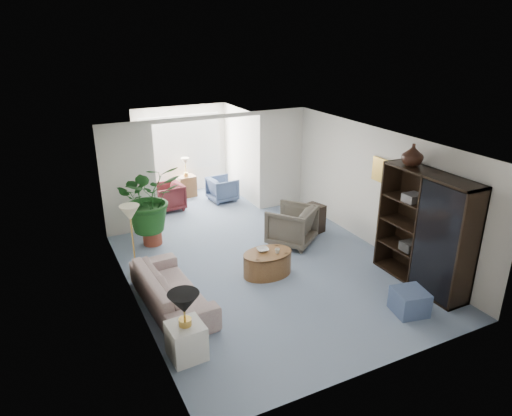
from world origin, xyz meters
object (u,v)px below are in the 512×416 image
ottoman (409,302)px  coffee_table (267,263)px  floor_lamp (130,213)px  plant_pot (153,237)px  table_lamp (184,303)px  wingback_chair (292,225)px  sunroom_chair_blue (222,189)px  coffee_cup (277,251)px  sunroom_table (187,186)px  entertainment_cabinet (425,230)px  end_table (186,341)px  framed_picture (384,171)px  side_table_dark (311,219)px  coffee_bowl (263,250)px  sofa (172,289)px  cabinet_urn (413,155)px  sunroom_chair_maroon (168,197)px

ottoman → coffee_table: bearing=124.6°
floor_lamp → plant_pot: floor_lamp is taller
table_lamp → floor_lamp: floor_lamp is taller
wingback_chair → sunroom_chair_blue: wingback_chair is taller
coffee_cup → sunroom_table: size_ratio=0.17×
wingback_chair → entertainment_cabinet: bearing=79.3°
entertainment_cabinet → ottoman: (-0.83, -0.64, -0.84)m
end_table → table_lamp: size_ratio=1.20×
framed_picture → wingback_chair: (-1.46, 1.02, -1.28)m
sunroom_chair_blue → floor_lamp: bearing=130.3°
coffee_table → side_table_dark: 2.18m
coffee_bowl → coffee_cup: size_ratio=2.29×
sofa → cabinet_urn: cabinet_urn is taller
coffee_bowl → framed_picture: bearing=-3.6°
side_table_dark → entertainment_cabinet: (0.53, -2.75, 0.73)m
sofa → ottoman: 3.89m
coffee_cup → entertainment_cabinet: size_ratio=0.05×
sofa → entertainment_cabinet: entertainment_cabinet is taller
floor_lamp → cabinet_urn: size_ratio=0.93×
ottoman → wingback_chair: bearing=97.3°
sofa → floor_lamp: (-0.31, 1.30, 0.94)m
coffee_bowl → coffee_cup: coffee_cup is taller
table_lamp → coffee_table: size_ratio=0.46×
floor_lamp → coffee_table: floor_lamp is taller
coffee_bowl → entertainment_cabinet: size_ratio=0.11×
end_table → floor_lamp: floor_lamp is taller
coffee_bowl → side_table_dark: bearing=32.3°
coffee_cup → sunroom_chair_maroon: 4.25m
coffee_table → framed_picture: bearing=-1.4°
end_table → coffee_table: size_ratio=0.56×
side_table_dark → sunroom_chair_blue: (-1.00, 2.80, 0.00)m
coffee_table → plant_pot: (-1.59, 2.26, -0.07)m
cabinet_urn → sunroom_chair_blue: 5.63m
sofa → plant_pot: bearing=-10.5°
coffee_table → sunroom_chair_blue: bearing=79.1°
table_lamp → sunroom_chair_maroon: (1.39, 5.63, -0.54)m
entertainment_cabinet → wingback_chair: bearing=116.6°
ottoman → floor_lamp: bearing=138.9°
framed_picture → floor_lamp: size_ratio=1.39×
wingback_chair → entertainment_cabinet: 2.81m
ottoman → sunroom_table: size_ratio=0.87×
side_table_dark → sunroom_table: side_table_dark is taller
sofa → plant_pot: (0.32, 2.48, -0.15)m
coffee_bowl → sunroom_chair_blue: size_ratio=0.31×
floor_lamp → ottoman: floor_lamp is taller
sunroom_chair_maroon → floor_lamp: bearing=-31.2°
end_table → coffee_cup: bearing=33.1°
coffee_bowl → plant_pot: 2.67m
coffee_cup → side_table_dark: side_table_dark is taller
floor_lamp → coffee_table: 2.67m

